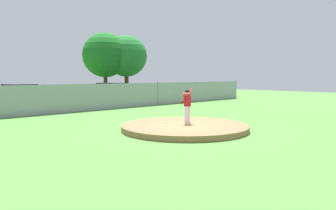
{
  "coord_description": "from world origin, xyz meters",
  "views": [
    {
      "loc": [
        -10.49,
        -9.49,
        2.36
      ],
      "look_at": [
        0.24,
        1.29,
        1.02
      ],
      "focal_mm": 34.63,
      "sensor_mm": 36.0,
      "label": 1
    }
  ],
  "objects_px": {
    "parked_car_silver": "(112,93)",
    "traffic_cone_orange": "(143,99)",
    "pitcher_youth": "(187,103)",
    "baseball": "(167,123)",
    "parked_car_charcoal": "(157,92)",
    "parked_car_burgundy": "(61,96)",
    "parked_car_teal": "(20,97)"
  },
  "relations": [
    {
      "from": "pitcher_youth",
      "to": "parked_car_silver",
      "type": "xyz_separation_m",
      "value": [
        5.98,
        14.33,
        -0.32
      ]
    },
    {
      "from": "pitcher_youth",
      "to": "parked_car_charcoal",
      "type": "bearing_deg",
      "value": 51.19
    },
    {
      "from": "parked_car_charcoal",
      "to": "baseball",
      "type": "bearing_deg",
      "value": -131.68
    },
    {
      "from": "baseball",
      "to": "traffic_cone_orange",
      "type": "height_order",
      "value": "traffic_cone_orange"
    },
    {
      "from": "parked_car_silver",
      "to": "parked_car_charcoal",
      "type": "distance_m",
      "value": 5.51
    },
    {
      "from": "parked_car_teal",
      "to": "parked_car_silver",
      "type": "bearing_deg",
      "value": -3.79
    },
    {
      "from": "parked_car_charcoal",
      "to": "pitcher_youth",
      "type": "bearing_deg",
      "value": -128.81
    },
    {
      "from": "pitcher_youth",
      "to": "parked_car_silver",
      "type": "height_order",
      "value": "pitcher_youth"
    },
    {
      "from": "baseball",
      "to": "parked_car_teal",
      "type": "xyz_separation_m",
      "value": [
        -1.21,
        14.09,
        0.57
      ]
    },
    {
      "from": "parked_car_burgundy",
      "to": "pitcher_youth",
      "type": "bearing_deg",
      "value": -95.29
    },
    {
      "from": "pitcher_youth",
      "to": "traffic_cone_orange",
      "type": "xyz_separation_m",
      "value": [
        9.05,
        13.67,
        -0.91
      ]
    },
    {
      "from": "pitcher_youth",
      "to": "baseball",
      "type": "xyz_separation_m",
      "value": [
        -0.56,
        0.75,
        -0.9
      ]
    },
    {
      "from": "parked_car_silver",
      "to": "traffic_cone_orange",
      "type": "distance_m",
      "value": 3.2
    },
    {
      "from": "baseball",
      "to": "traffic_cone_orange",
      "type": "relative_size",
      "value": 0.13
    },
    {
      "from": "parked_car_burgundy",
      "to": "baseball",
      "type": "bearing_deg",
      "value": -97.82
    },
    {
      "from": "traffic_cone_orange",
      "to": "parked_car_silver",
      "type": "bearing_deg",
      "value": 168.0
    },
    {
      "from": "traffic_cone_orange",
      "to": "parked_car_burgundy",
      "type": "bearing_deg",
      "value": 172.32
    },
    {
      "from": "parked_car_teal",
      "to": "parked_car_silver",
      "type": "relative_size",
      "value": 0.95
    },
    {
      "from": "parked_car_burgundy",
      "to": "parked_car_silver",
      "type": "bearing_deg",
      "value": -4.74
    },
    {
      "from": "pitcher_youth",
      "to": "baseball",
      "type": "distance_m",
      "value": 1.3
    },
    {
      "from": "baseball",
      "to": "parked_car_burgundy",
      "type": "height_order",
      "value": "parked_car_burgundy"
    },
    {
      "from": "parked_car_silver",
      "to": "traffic_cone_orange",
      "type": "xyz_separation_m",
      "value": [
        3.07,
        -0.65,
        -0.59
      ]
    },
    {
      "from": "pitcher_youth",
      "to": "parked_car_teal",
      "type": "height_order",
      "value": "pitcher_youth"
    },
    {
      "from": "baseball",
      "to": "pitcher_youth",
      "type": "bearing_deg",
      "value": -53.6
    },
    {
      "from": "pitcher_youth",
      "to": "parked_car_teal",
      "type": "bearing_deg",
      "value": 96.79
    },
    {
      "from": "baseball",
      "to": "traffic_cone_orange",
      "type": "bearing_deg",
      "value": 53.37
    },
    {
      "from": "baseball",
      "to": "parked_car_silver",
      "type": "xyz_separation_m",
      "value": [
        6.53,
        13.57,
        0.58
      ]
    },
    {
      "from": "parked_car_teal",
      "to": "parked_car_charcoal",
      "type": "xyz_separation_m",
      "value": [
        13.25,
        -0.57,
        -0.09
      ]
    },
    {
      "from": "pitcher_youth",
      "to": "parked_car_silver",
      "type": "distance_m",
      "value": 15.53
    },
    {
      "from": "traffic_cone_orange",
      "to": "pitcher_youth",
      "type": "bearing_deg",
      "value": -123.5
    },
    {
      "from": "parked_car_teal",
      "to": "parked_car_charcoal",
      "type": "height_order",
      "value": "parked_car_teal"
    },
    {
      "from": "baseball",
      "to": "traffic_cone_orange",
      "type": "distance_m",
      "value": 16.1
    }
  ]
}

